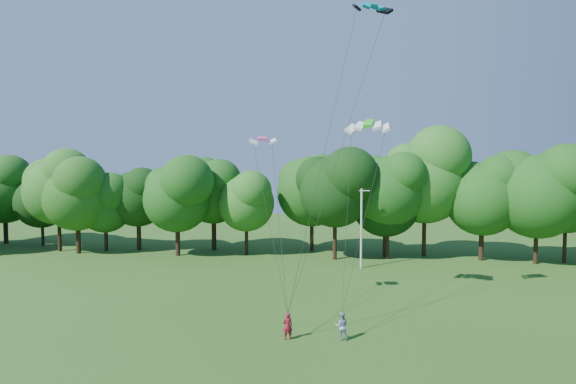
# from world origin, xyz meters

# --- Properties ---
(utility_pole) EXTENTS (1.58, 0.22, 7.92)m
(utility_pole) POSITION_xyz_m (4.40, 30.31, 4.08)
(utility_pole) COLOR silver
(utility_pole) RESTS_ON ground
(kite_flyer_left) EXTENTS (0.67, 0.55, 1.59)m
(kite_flyer_left) POSITION_xyz_m (-0.23, 11.03, 0.79)
(kite_flyer_left) COLOR maroon
(kite_flyer_left) RESTS_ON ground
(kite_flyer_right) EXTENTS (0.85, 0.70, 1.62)m
(kite_flyer_right) POSITION_xyz_m (2.90, 11.44, 0.81)
(kite_flyer_right) COLOR #879FBB
(kite_flyer_right) RESTS_ON ground
(kite_teal) EXTENTS (2.67, 1.98, 0.65)m
(kite_teal) POSITION_xyz_m (4.51, 14.80, 20.27)
(kite_teal) COLOR #047793
(kite_teal) RESTS_ON ground
(kite_green) EXTENTS (3.29, 1.95, 0.74)m
(kite_green) POSITION_xyz_m (4.59, 18.84, 13.22)
(kite_green) COLOR green
(kite_green) RESTS_ON ground
(kite_pink) EXTENTS (2.08, 1.38, 0.35)m
(kite_pink) POSITION_xyz_m (-2.70, 16.18, 12.03)
(kite_pink) COLOR #EC4198
(kite_pink) RESTS_ON ground
(tree_back_west) EXTENTS (8.28, 8.28, 12.04)m
(tree_back_west) POSITION_xyz_m (-27.99, 33.39, 7.52)
(tree_back_west) COLOR #342014
(tree_back_west) RESTS_ON ground
(tree_back_center) EXTENTS (8.45, 8.45, 12.29)m
(tree_back_center) POSITION_xyz_m (7.16, 36.41, 7.68)
(tree_back_center) COLOR black
(tree_back_center) RESTS_ON ground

